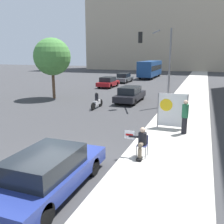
% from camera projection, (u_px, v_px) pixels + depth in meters
% --- Properties ---
extents(ground_plane, '(160.00, 160.00, 0.00)m').
position_uv_depth(ground_plane, '(59.00, 167.00, 9.55)').
color(ground_plane, '#38383A').
extents(sidewalk_curb, '(3.55, 90.00, 0.12)m').
position_uv_depth(sidewalk_curb, '(188.00, 103.00, 21.98)').
color(sidewalk_curb, '#B7B2A8').
rests_on(sidewalk_curb, ground_plane).
extents(seated_protester, '(0.94, 0.77, 1.24)m').
position_uv_depth(seated_protester, '(141.00, 141.00, 10.08)').
color(seated_protester, '#474C56').
rests_on(seated_protester, sidewalk_curb).
extents(jogger_on_sidewalk, '(0.34, 0.34, 1.81)m').
position_uv_depth(jogger_on_sidewalk, '(185.00, 117.00, 13.06)').
color(jogger_on_sidewalk, black).
rests_on(jogger_on_sidewalk, sidewalk_curb).
extents(protest_banner, '(1.66, 0.06, 1.99)m').
position_uv_depth(protest_banner, '(172.00, 110.00, 14.02)').
color(protest_banner, slate).
rests_on(protest_banner, sidewalk_curb).
extents(traffic_light_pole, '(2.53, 2.30, 6.12)m').
position_uv_depth(traffic_light_pole, '(159.00, 55.00, 19.84)').
color(traffic_light_pole, slate).
rests_on(traffic_light_pole, sidewalk_curb).
extents(parked_car_curbside, '(1.87, 4.74, 1.35)m').
position_uv_depth(parked_car_curbside, '(48.00, 172.00, 7.70)').
color(parked_car_curbside, navy).
rests_on(parked_car_curbside, ground_plane).
extents(car_on_road_nearest, '(1.79, 4.71, 1.42)m').
position_uv_depth(car_on_road_nearest, '(130.00, 94.00, 22.54)').
color(car_on_road_nearest, black).
rests_on(car_on_road_nearest, ground_plane).
extents(car_on_road_midblock, '(1.80, 4.13, 1.36)m').
position_uv_depth(car_on_road_midblock, '(108.00, 82.00, 32.80)').
color(car_on_road_midblock, maroon).
rests_on(car_on_road_midblock, ground_plane).
extents(car_on_road_distant, '(1.77, 4.53, 1.42)m').
position_uv_depth(car_on_road_distant, '(124.00, 78.00, 38.59)').
color(car_on_road_distant, '#565B60').
rests_on(car_on_road_distant, ground_plane).
extents(city_bus_on_road, '(2.51, 10.48, 3.05)m').
position_uv_depth(city_bus_on_road, '(150.00, 68.00, 46.04)').
color(city_bus_on_road, navy).
rests_on(city_bus_on_road, ground_plane).
extents(motorcycle_on_road, '(0.28, 2.11, 1.29)m').
position_uv_depth(motorcycle_on_road, '(97.00, 102.00, 19.95)').
color(motorcycle_on_road, silver).
rests_on(motorcycle_on_road, ground_plane).
extents(street_tree_near_curb, '(3.53, 3.53, 5.79)m').
position_uv_depth(street_tree_near_curb, '(52.00, 57.00, 23.76)').
color(street_tree_near_curb, brown).
rests_on(street_tree_near_curb, ground_plane).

